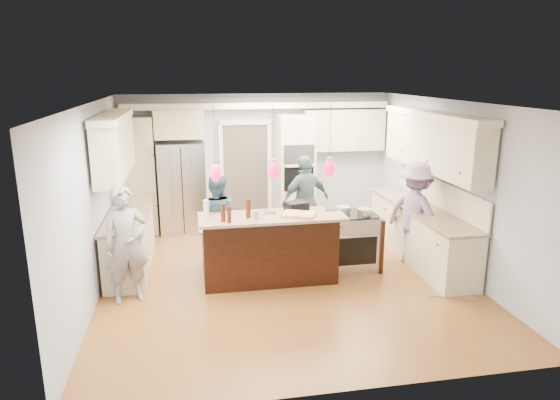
# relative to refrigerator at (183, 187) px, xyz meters

# --- Properties ---
(ground_plane) EXTENTS (6.00, 6.00, 0.00)m
(ground_plane) POSITION_rel_refrigerator_xyz_m (1.55, -2.64, -0.90)
(ground_plane) COLOR #A66C2D
(ground_plane) RESTS_ON ground
(room_shell) EXTENTS (5.54, 6.04, 2.72)m
(room_shell) POSITION_rel_refrigerator_xyz_m (1.55, -2.64, 0.92)
(room_shell) COLOR #B2BCC6
(room_shell) RESTS_ON ground
(refrigerator) EXTENTS (0.90, 0.70, 1.80)m
(refrigerator) POSITION_rel_refrigerator_xyz_m (0.00, 0.00, 0.00)
(refrigerator) COLOR #B7B7BC
(refrigerator) RESTS_ON ground
(oven_column) EXTENTS (0.72, 0.69, 2.30)m
(oven_column) POSITION_rel_refrigerator_xyz_m (2.30, 0.03, 0.25)
(oven_column) COLOR beige
(oven_column) RESTS_ON ground
(back_upper_cabinets) EXTENTS (5.30, 0.61, 2.54)m
(back_upper_cabinets) POSITION_rel_refrigerator_xyz_m (0.80, 0.12, 0.77)
(back_upper_cabinets) COLOR beige
(back_upper_cabinets) RESTS_ON ground
(right_counter_run) EXTENTS (0.64, 3.10, 2.51)m
(right_counter_run) POSITION_rel_refrigerator_xyz_m (3.99, -2.34, 0.16)
(right_counter_run) COLOR beige
(right_counter_run) RESTS_ON ground
(left_cabinets) EXTENTS (0.64, 2.30, 2.51)m
(left_cabinets) POSITION_rel_refrigerator_xyz_m (-0.89, -1.84, 0.16)
(left_cabinets) COLOR beige
(left_cabinets) RESTS_ON ground
(kitchen_island) EXTENTS (2.10, 1.46, 1.12)m
(kitchen_island) POSITION_rel_refrigerator_xyz_m (1.30, -2.57, -0.41)
(kitchen_island) COLOR black
(kitchen_island) RESTS_ON ground
(island_range) EXTENTS (0.82, 0.71, 0.92)m
(island_range) POSITION_rel_refrigerator_xyz_m (2.71, -2.49, -0.44)
(island_range) COLOR #B7B7BC
(island_range) RESTS_ON ground
(pendant_lights) EXTENTS (1.75, 0.15, 1.03)m
(pendant_lights) POSITION_rel_refrigerator_xyz_m (1.30, -3.15, 0.90)
(pendant_lights) COLOR black
(pendant_lights) RESTS_ON ground
(person_bar_end) EXTENTS (0.69, 0.55, 1.65)m
(person_bar_end) POSITION_rel_refrigerator_xyz_m (-0.75, -3.09, -0.07)
(person_bar_end) COLOR slate
(person_bar_end) RESTS_ON ground
(person_far_left) EXTENTS (0.84, 0.73, 1.50)m
(person_far_left) POSITION_rel_refrigerator_xyz_m (0.56, -1.79, -0.15)
(person_far_left) COLOR #334D63
(person_far_left) RESTS_ON ground
(person_far_right) EXTENTS (1.06, 0.71, 1.68)m
(person_far_right) POSITION_rel_refrigerator_xyz_m (2.21, -1.25, -0.06)
(person_far_right) COLOR slate
(person_far_right) RESTS_ON ground
(person_range_side) EXTENTS (1.09, 1.29, 1.73)m
(person_range_side) POSITION_rel_refrigerator_xyz_m (3.80, -2.48, -0.03)
(person_range_side) COLOR #8D769F
(person_range_side) RESTS_ON ground
(floor_rug) EXTENTS (0.95, 1.11, 0.01)m
(floor_rug) POSITION_rel_refrigerator_xyz_m (3.95, -3.45, -0.89)
(floor_rug) COLOR #92714F
(floor_rug) RESTS_ON ground
(water_bottle) EXTENTS (0.08, 0.08, 0.31)m
(water_bottle) POSITION_rel_refrigerator_xyz_m (0.35, -3.19, 0.38)
(water_bottle) COLOR silver
(water_bottle) RESTS_ON kitchen_island
(beer_bottle_a) EXTENTS (0.08, 0.08, 0.26)m
(beer_bottle_a) POSITION_rel_refrigerator_xyz_m (0.58, -3.21, 0.35)
(beer_bottle_a) COLOR #3E180B
(beer_bottle_a) RESTS_ON kitchen_island
(beer_bottle_b) EXTENTS (0.08, 0.08, 0.23)m
(beer_bottle_b) POSITION_rel_refrigerator_xyz_m (0.66, -3.27, 0.34)
(beer_bottle_b) COLOR #3E180B
(beer_bottle_b) RESTS_ON kitchen_island
(beer_bottle_c) EXTENTS (0.09, 0.09, 0.27)m
(beer_bottle_c) POSITION_rel_refrigerator_xyz_m (0.95, -3.08, 0.36)
(beer_bottle_c) COLOR #3E180B
(beer_bottle_c) RESTS_ON kitchen_island
(drink_can) EXTENTS (0.08, 0.08, 0.13)m
(drink_can) POSITION_rel_refrigerator_xyz_m (1.04, -3.21, 0.29)
(drink_can) COLOR #B7B7BC
(drink_can) RESTS_ON kitchen_island
(cutting_board) EXTENTS (0.55, 0.49, 0.04)m
(cutting_board) POSITION_rel_refrigerator_xyz_m (1.68, -3.11, 0.24)
(cutting_board) COLOR tan
(cutting_board) RESTS_ON kitchen_island
(pot_large) EXTENTS (0.22, 0.22, 0.13)m
(pot_large) POSITION_rel_refrigerator_xyz_m (2.54, -2.50, 0.09)
(pot_large) COLOR #B7B7BC
(pot_large) RESTS_ON island_range
(pot_small) EXTENTS (0.22, 0.22, 0.11)m
(pot_small) POSITION_rel_refrigerator_xyz_m (2.85, -2.61, 0.08)
(pot_small) COLOR #B7B7BC
(pot_small) RESTS_ON island_range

